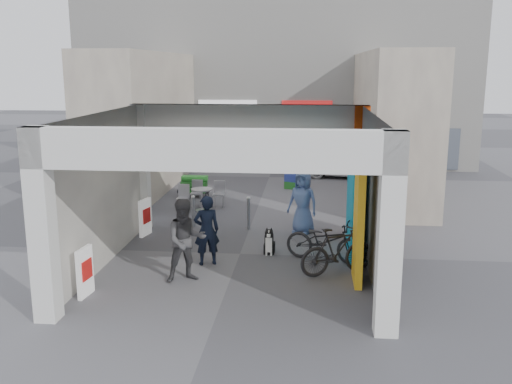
# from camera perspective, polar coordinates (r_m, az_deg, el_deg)

# --- Properties ---
(ground) EXTENTS (90.00, 90.00, 0.00)m
(ground) POSITION_cam_1_polar(r_m,az_deg,el_deg) (14.05, -1.61, -6.20)
(ground) COLOR #59595E
(ground) RESTS_ON ground
(arcade_canopy) EXTENTS (6.40, 6.45, 6.40)m
(arcade_canopy) POSITION_cam_1_polar(r_m,az_deg,el_deg) (12.63, 0.31, 2.47)
(arcade_canopy) COLOR silver
(arcade_canopy) RESTS_ON ground
(far_building) EXTENTS (18.00, 4.08, 8.00)m
(far_building) POSITION_cam_1_polar(r_m,az_deg,el_deg) (27.26, 1.98, 11.36)
(far_building) COLOR white
(far_building) RESTS_ON ground
(plaza_bldg_left) EXTENTS (2.00, 9.00, 5.00)m
(plaza_bldg_left) POSITION_cam_1_polar(r_m,az_deg,el_deg) (21.70, -11.15, 6.93)
(plaza_bldg_left) COLOR beige
(plaza_bldg_left) RESTS_ON ground
(plaza_bldg_right) EXTENTS (2.00, 9.00, 5.00)m
(plaza_bldg_right) POSITION_cam_1_polar(r_m,az_deg,el_deg) (21.01, 13.28, 6.66)
(plaza_bldg_right) COLOR beige
(plaza_bldg_right) RESTS_ON ground
(bollard_left) EXTENTS (0.09, 0.09, 0.87)m
(bollard_left) POSITION_cam_1_polar(r_m,az_deg,el_deg) (16.40, -6.29, -1.95)
(bollard_left) COLOR gray
(bollard_left) RESTS_ON ground
(bollard_center) EXTENTS (0.09, 0.09, 0.91)m
(bollard_center) POSITION_cam_1_polar(r_m,az_deg,el_deg) (16.02, -0.76, -2.16)
(bollard_center) COLOR gray
(bollard_center) RESTS_ON ground
(bollard_right) EXTENTS (0.09, 0.09, 0.92)m
(bollard_right) POSITION_cam_1_polar(r_m,az_deg,el_deg) (16.17, 5.26, -2.06)
(bollard_right) COLOR gray
(bollard_right) RESTS_ON ground
(advert_board_near) EXTENTS (0.15, 0.56, 1.00)m
(advert_board_near) POSITION_cam_1_polar(r_m,az_deg,el_deg) (11.91, -16.72, -7.64)
(advert_board_near) COLOR silver
(advert_board_near) RESTS_ON ground
(advert_board_far) EXTENTS (0.20, 0.55, 1.00)m
(advert_board_far) POSITION_cam_1_polar(r_m,az_deg,el_deg) (15.71, -11.02, -2.49)
(advert_board_far) COLOR silver
(advert_board_far) RESTS_ON ground
(cafe_set) EXTENTS (1.40, 1.13, 0.85)m
(cafe_set) POSITION_cam_1_polar(r_m,az_deg,el_deg) (18.49, -5.62, -0.73)
(cafe_set) COLOR #AEADB3
(cafe_set) RESTS_ON ground
(produce_stand) EXTENTS (1.09, 0.59, 0.72)m
(produce_stand) POSITION_cam_1_polar(r_m,az_deg,el_deg) (20.17, -6.21, 0.32)
(produce_stand) COLOR black
(produce_stand) RESTS_ON ground
(crate_stack) EXTENTS (0.55, 0.49, 0.56)m
(crate_stack) POSITION_cam_1_polar(r_m,az_deg,el_deg) (21.45, 3.58, 1.08)
(crate_stack) COLOR #1C5B1A
(crate_stack) RESTS_ON ground
(border_collie) EXTENTS (0.25, 0.50, 0.69)m
(border_collie) POSITION_cam_1_polar(r_m,az_deg,el_deg) (13.96, 1.33, -5.15)
(border_collie) COLOR black
(border_collie) RESTS_ON ground
(man_with_dog) EXTENTS (0.69, 0.57, 1.63)m
(man_with_dog) POSITION_cam_1_polar(r_m,az_deg,el_deg) (13.14, -4.96, -3.84)
(man_with_dog) COLOR black
(man_with_dog) RESTS_ON ground
(man_back_turned) EXTENTS (1.07, 0.97, 1.79)m
(man_back_turned) POSITION_cam_1_polar(r_m,az_deg,el_deg) (12.17, -7.02, -4.83)
(man_back_turned) COLOR #403F42
(man_back_turned) RESTS_ON ground
(man_elderly) EXTENTS (1.00, 0.85, 1.74)m
(man_elderly) POSITION_cam_1_polar(r_m,az_deg,el_deg) (15.64, 4.70, -0.99)
(man_elderly) COLOR #5972AD
(man_elderly) RESTS_ON ground
(man_crates) EXTENTS (0.96, 0.46, 1.59)m
(man_crates) POSITION_cam_1_polar(r_m,az_deg,el_deg) (21.63, 4.05, 2.56)
(man_crates) COLOR black
(man_crates) RESTS_ON ground
(bicycle_front) EXTENTS (2.00, 1.23, 0.99)m
(bicycle_front) POSITION_cam_1_polar(r_m,az_deg,el_deg) (13.51, 6.88, -4.85)
(bicycle_front) COLOR black
(bicycle_front) RESTS_ON ground
(bicycle_rear) EXTENTS (1.82, 1.24, 1.07)m
(bicycle_rear) POSITION_cam_1_polar(r_m,az_deg,el_deg) (12.69, 8.14, -5.85)
(bicycle_rear) COLOR black
(bicycle_rear) RESTS_ON ground
(white_van) EXTENTS (4.18, 2.16, 1.36)m
(white_van) POSITION_cam_1_polar(r_m,az_deg,el_deg) (23.90, 8.93, 3.10)
(white_van) COLOR silver
(white_van) RESTS_ON ground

